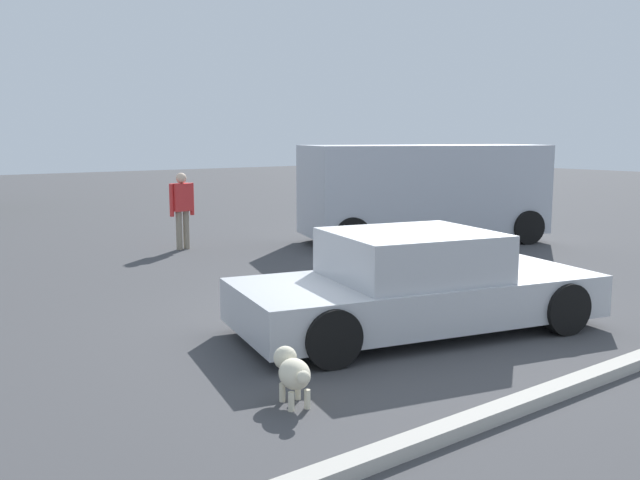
% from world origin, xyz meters
% --- Properties ---
extents(ground_plane, '(80.00, 80.00, 0.00)m').
position_xyz_m(ground_plane, '(0.00, 0.00, 0.00)').
color(ground_plane, '#424244').
extents(sedan_foreground, '(4.83, 2.84, 1.25)m').
position_xyz_m(sedan_foreground, '(0.24, -0.25, 0.57)').
color(sedan_foreground, '#B7BABF').
rests_on(sedan_foreground, ground_plane).
extents(dog, '(0.36, 0.64, 0.48)m').
position_xyz_m(dog, '(-2.33, -1.27, 0.30)').
color(dog, beige).
rests_on(dog, ground_plane).
extents(van_white, '(5.76, 3.70, 2.20)m').
position_xyz_m(van_white, '(5.56, 4.85, 1.19)').
color(van_white, '#B2B7C1').
rests_on(van_white, ground_plane).
extents(pedestrian, '(0.57, 0.26, 1.63)m').
position_xyz_m(pedestrian, '(0.75, 7.23, 0.97)').
color(pedestrian, gray).
rests_on(pedestrian, ground_plane).
extents(parking_curb, '(8.69, 0.20, 0.12)m').
position_xyz_m(parking_curb, '(0.00, -2.64, 0.06)').
color(parking_curb, '#B7B2A8').
rests_on(parking_curb, ground_plane).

